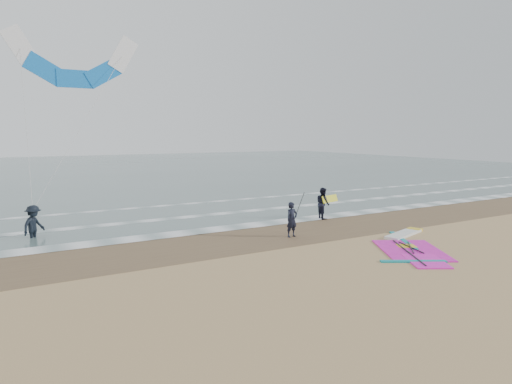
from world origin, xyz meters
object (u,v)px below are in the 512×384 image
surf_kite (75,65)px  person_standing (292,220)px  person_walking (323,203)px  person_wading (33,218)px  windsurf_rig (410,245)px

surf_kite → person_standing: bearing=-48.4°
person_walking → person_wading: 14.43m
person_wading → person_standing: bearing=-73.2°
windsurf_rig → person_walking: 6.78m
person_standing → person_walking: bearing=29.4°
person_standing → person_wading: (-10.15, 5.63, 0.12)m
windsurf_rig → person_wading: size_ratio=3.08×
windsurf_rig → surf_kite: bearing=131.2°
windsurf_rig → person_standing: person_standing is taller
surf_kite → person_wading: bearing=-130.8°
windsurf_rig → surf_kite: size_ratio=0.66×
person_walking → person_wading: (-14.14, 2.85, 0.06)m
person_standing → person_wading: size_ratio=0.87×
person_standing → surf_kite: bearing=126.1°
windsurf_rig → surf_kite: 18.47m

